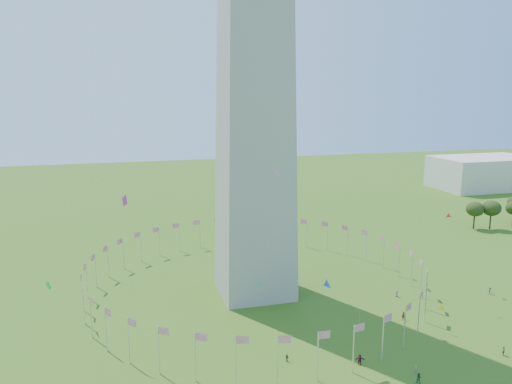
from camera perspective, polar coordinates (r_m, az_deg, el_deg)
The scene contains 3 objects.
flag_ring at distance 123.68m, azimuth -0.17°, elevation -9.44°, with size 80.24×80.24×9.00m.
gov_building_east_a at distance 281.20m, azimuth 24.61°, elevation 2.03°, with size 50.00×30.00×16.00m, color beige.
kites_aloft at distance 98.55m, azimuth 9.25°, elevation -6.75°, with size 110.97×57.20×34.64m.
Camera 1 is at (-30.92, -61.45, 48.31)m, focal length 35.00 mm.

